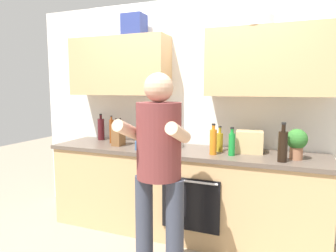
% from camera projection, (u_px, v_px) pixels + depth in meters
% --- Properties ---
extents(ground_plane, '(12.00, 12.00, 0.00)m').
position_uv_depth(ground_plane, '(181.00, 232.00, 3.22)').
color(ground_plane, gray).
extents(back_wall_unit, '(4.00, 0.39, 2.50)m').
position_uv_depth(back_wall_unit, '(190.00, 91.00, 3.28)').
color(back_wall_unit, silver).
rests_on(back_wall_unit, ground).
extents(counter, '(2.84, 0.67, 0.90)m').
position_uv_depth(counter, '(181.00, 191.00, 3.16)').
color(counter, tan).
rests_on(counter, ground).
extents(person_standing, '(0.49, 0.45, 1.64)m').
position_uv_depth(person_standing, '(159.00, 162.00, 2.28)').
color(person_standing, '#383D4C').
rests_on(person_standing, ground).
extents(bottle_soy, '(0.08, 0.08, 0.34)m').
position_uv_depth(bottle_soy, '(283.00, 146.00, 2.56)').
color(bottle_soy, black).
rests_on(bottle_soy, counter).
extents(bottle_vinegar, '(0.05, 0.05, 0.32)m').
position_uv_depth(bottle_vinegar, '(112.00, 131.00, 3.45)').
color(bottle_vinegar, brown).
rests_on(bottle_vinegar, counter).
extents(bottle_wine, '(0.08, 0.08, 0.32)m').
position_uv_depth(bottle_wine, '(101.00, 129.00, 3.67)').
color(bottle_wine, '#471419').
rests_on(bottle_wine, counter).
extents(bottle_soda, '(0.06, 0.06, 0.27)m').
position_uv_depth(bottle_soda, '(232.00, 144.00, 2.81)').
color(bottle_soda, '#198C33').
rests_on(bottle_soda, counter).
extents(bottle_juice, '(0.07, 0.07, 0.30)m').
position_uv_depth(bottle_juice, '(213.00, 141.00, 2.85)').
color(bottle_juice, orange).
rests_on(bottle_juice, counter).
extents(bottle_oil, '(0.06, 0.06, 0.26)m').
position_uv_depth(bottle_oil, '(220.00, 141.00, 3.00)').
color(bottle_oil, olive).
rests_on(bottle_oil, counter).
extents(cup_tea, '(0.08, 0.08, 0.09)m').
position_uv_depth(cup_tea, '(139.00, 145.00, 3.08)').
color(cup_tea, '#33598C').
rests_on(cup_tea, counter).
extents(mixing_bowl, '(0.25, 0.25, 0.07)m').
position_uv_depth(mixing_bowl, '(171.00, 143.00, 3.25)').
color(mixing_bowl, silver).
rests_on(mixing_bowl, counter).
extents(knife_block, '(0.10, 0.14, 0.30)m').
position_uv_depth(knife_block, '(118.00, 134.00, 3.30)').
color(knife_block, brown).
rests_on(knife_block, counter).
extents(potted_herb, '(0.18, 0.18, 0.27)m').
position_uv_depth(potted_herb, '(297.00, 142.00, 2.65)').
color(potted_herb, '#9E6647').
rests_on(potted_herb, counter).
extents(grocery_bag_bread, '(0.28, 0.23, 0.21)m').
position_uv_depth(grocery_bag_bread, '(249.00, 142.00, 2.94)').
color(grocery_bag_bread, tan).
rests_on(grocery_bag_bread, counter).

